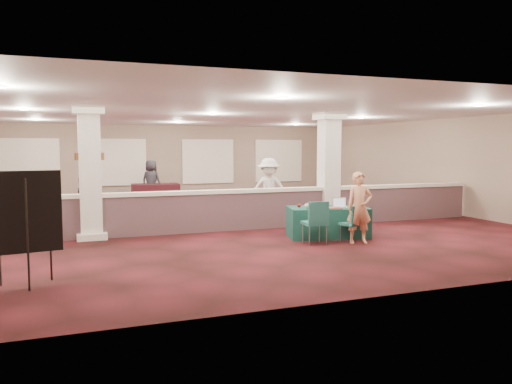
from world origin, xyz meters
name	(u,v)px	position (x,y,z in m)	size (l,w,h in m)	color
ground	(214,223)	(0.00, 0.00, 0.00)	(16.00, 16.00, 0.00)	#4A1218
wall_back	(164,162)	(0.00, 8.00, 1.60)	(16.00, 0.04, 3.20)	#85685B
wall_front	(365,190)	(0.00, -8.00, 1.60)	(16.00, 0.04, 3.20)	#85685B
wall_right	(434,165)	(8.00, 0.00, 1.60)	(0.04, 16.00, 3.20)	#85685B
ceiling	(213,114)	(0.00, 0.00, 3.20)	(16.00, 16.00, 0.02)	silver
partition_wall	(229,209)	(0.00, -1.50, 0.57)	(15.60, 0.28, 1.10)	brown
column_left	(90,171)	(-3.50, -1.50, 1.64)	(0.72, 0.72, 3.20)	silver
column_right	(329,168)	(3.00, -1.50, 1.64)	(0.72, 0.72, 3.20)	silver
sconce_left	(77,156)	(-3.78, -1.50, 2.00)	(0.12, 0.12, 0.18)	brown
sconce_right	(102,156)	(-3.22, -1.50, 2.00)	(0.12, 0.12, 0.18)	brown
near_table	(328,222)	(1.98, -3.32, 0.37)	(1.93, 0.97, 0.74)	#103A37
conf_chair_main	(354,221)	(2.22, -4.15, 0.51)	(0.53, 0.53, 0.86)	#1D564A
conf_chair_side	(316,219)	(1.23, -4.15, 0.59)	(0.55, 0.55, 1.00)	#1D564A
easel_board	(25,213)	(-4.64, -5.56, 1.17)	(1.08, 0.60, 1.84)	black
woman	(359,208)	(2.27, -4.28, 0.83)	(0.60, 0.40, 1.65)	tan
far_table_front_left	(112,212)	(-2.87, 0.30, 0.41)	(2.01, 1.01, 0.82)	black
far_table_front_center	(159,202)	(-1.11, 3.00, 0.35)	(1.71, 0.86, 0.70)	black
far_table_front_right	(308,197)	(4.60, 3.00, 0.35)	(1.71, 0.85, 0.69)	black
far_table_back_center	(156,193)	(-0.70, 6.17, 0.38)	(1.88, 0.94, 0.76)	black
far_table_back_right	(348,195)	(6.50, 3.20, 0.33)	(1.64, 0.82, 0.66)	black
attendee_a	(87,189)	(-3.41, 3.88, 0.82)	(0.78, 0.44, 1.63)	black
attendee_b	(269,189)	(1.76, 0.00, 0.95)	(1.21, 0.56, 1.89)	silver
attendee_c	(332,185)	(5.22, 2.26, 0.81)	(0.95, 0.45, 1.62)	black
attendee_d	(151,181)	(-0.85, 6.28, 0.87)	(0.85, 0.46, 1.73)	black
laptop_base	(341,207)	(2.27, -3.44, 0.75)	(0.34, 0.23, 0.02)	silver
laptop_screen	(339,202)	(2.30, -3.33, 0.87)	(0.34, 0.01, 0.22)	silver
screen_glow	(339,202)	(2.30, -3.34, 0.86)	(0.31, 0.00, 0.19)	#ACB6CF
knitting	(333,208)	(1.97, -3.58, 0.76)	(0.41, 0.31, 0.03)	#D14C21
yarn_cream	(307,206)	(1.42, -3.28, 0.80)	(0.11, 0.11, 0.11)	beige
yarn_red	(299,205)	(1.31, -3.10, 0.79)	(0.10, 0.10, 0.10)	#5B1312
yarn_grey	(309,205)	(1.57, -3.09, 0.80)	(0.11, 0.11, 0.11)	#535459
scissors	(358,208)	(2.56, -3.76, 0.75)	(0.12, 0.03, 0.01)	red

